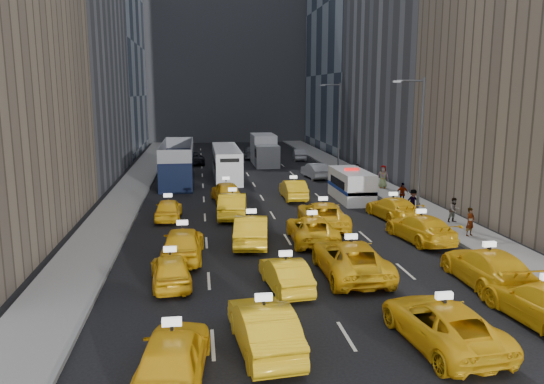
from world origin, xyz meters
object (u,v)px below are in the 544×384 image
Objects in this scene: taxi_0 at (173,355)px; nypd_van at (351,186)px; taxi_2 at (442,323)px; double_decker at (178,163)px; taxi_1 at (264,327)px; city_bus at (226,163)px; box_truck at (264,150)px; pedestrian_0 at (470,222)px.

nypd_van reaches higher than taxi_0.
double_decker is at bearing -79.26° from taxi_2.
city_bus is at bearing -96.85° from taxi_1.
box_truck reaches higher than nypd_van.
double_decker is at bearing -156.73° from city_bus.
box_truck is at bearing -102.85° from taxi_1.
nypd_van is at bearing -111.04° from taxi_0.
nypd_van is at bearing -51.12° from city_bus.
city_bus reaches higher than taxi_0.
city_bus is at bearing -89.61° from taxi_0.
pedestrian_0 is at bearing -47.94° from double_decker.
city_bus is at bearing 24.55° from double_decker.
city_bus is (4.52, 1.69, -0.31)m from double_decker.
double_decker reaches higher than taxi_2.
box_truck is 4.71× the size of pedestrian_0.
double_decker is at bearing 105.02° from pedestrian_0.
city_bus is at bearing 120.76° from nypd_van.
box_truck is (5.44, 43.42, 0.89)m from taxi_1.
taxi_1 is at bearing -145.55° from taxi_0.
taxi_1 is 0.79× the size of nypd_van.
nypd_van is (3.68, 23.11, 0.39)m from taxi_2.
taxi_0 reaches higher than taxi_2.
taxi_0 is at bearing 22.88° from taxi_1.
taxi_2 is 0.46× the size of city_bus.
box_truck is at bearing 95.68° from nypd_van.
nypd_van is 0.52× the size of city_bus.
city_bus reaches higher than nypd_van.
taxi_1 is (2.78, 1.51, -0.01)m from taxi_0.
box_truck reaches higher than city_bus.
taxi_0 is 20.46m from pedestrian_0.
taxi_1 is 5.82m from taxi_2.
double_decker is at bearing 136.76° from nypd_van.
double_decker is 7.64× the size of pedestrian_0.
pedestrian_0 reaches higher than taxi_2.
nypd_van is at bearing -84.15° from box_truck.
taxi_1 is 0.38× the size of double_decker.
taxi_1 is at bearing -9.65° from taxi_2.
taxi_1 is 24.58m from nypd_van.
taxi_1 is 33.27m from double_decker.
double_decker is 1.62× the size of box_truck.
box_truck is (9.27, 10.38, -0.09)m from double_decker.
taxi_2 is 43.87m from box_truck.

